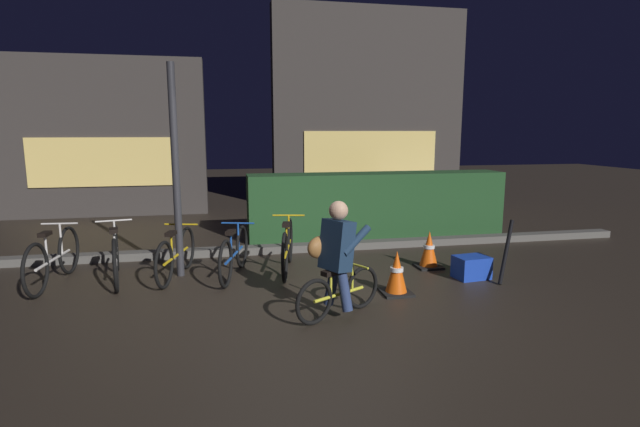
{
  "coord_description": "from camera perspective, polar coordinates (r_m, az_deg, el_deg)",
  "views": [
    {
      "loc": [
        -1.02,
        -5.43,
        1.95
      ],
      "look_at": [
        0.2,
        0.6,
        0.9
      ],
      "focal_mm": 27.11,
      "sensor_mm": 36.0,
      "label": 1
    }
  ],
  "objects": [
    {
      "name": "parked_bike_leftmost",
      "position": [
        7.08,
        -28.95,
        -4.66
      ],
      "size": [
        0.46,
        1.64,
        0.76
      ],
      "rotation": [
        0.0,
        0.0,
        1.48
      ],
      "color": "black",
      "rests_on": "ground"
    },
    {
      "name": "parked_bike_center_left",
      "position": [
        6.77,
        -16.61,
        -4.67
      ],
      "size": [
        0.49,
        1.47,
        0.7
      ],
      "rotation": [
        0.0,
        0.0,
        1.32
      ],
      "color": "black",
      "rests_on": "ground"
    },
    {
      "name": "traffic_cone_far",
      "position": [
        7.16,
        12.74,
        -4.22
      ],
      "size": [
        0.36,
        0.36,
        0.54
      ],
      "color": "black",
      "rests_on": "ground"
    },
    {
      "name": "cyclist",
      "position": [
        5.09,
        1.9,
        -5.38
      ],
      "size": [
        1.05,
        0.63,
        1.25
      ],
      "rotation": [
        0.0,
        0.0,
        0.52
      ],
      "color": "black",
      "rests_on": "ground"
    },
    {
      "name": "hedge_row",
      "position": [
        9.08,
        6.77,
        1.04
      ],
      "size": [
        4.8,
        0.7,
        1.19
      ],
      "primitive_type": "cube",
      "color": "#214723",
      "rests_on": "ground"
    },
    {
      "name": "parked_bike_center_right",
      "position": [
        6.63,
        -10.09,
        -4.68
      ],
      "size": [
        0.51,
        1.48,
        0.7
      ],
      "rotation": [
        0.0,
        0.0,
        1.3
      ],
      "color": "black",
      "rests_on": "ground"
    },
    {
      "name": "storefront_right",
      "position": [
        13.22,
        5.78,
        12.26
      ],
      "size": [
        5.15,
        0.54,
        5.12
      ],
      "color": "#383330",
      "rests_on": "ground"
    },
    {
      "name": "parked_bike_right_mid",
      "position": [
        6.78,
        -3.86,
        -4.0
      ],
      "size": [
        0.48,
        1.64,
        0.77
      ],
      "rotation": [
        0.0,
        0.0,
        1.36
      ],
      "color": "black",
      "rests_on": "ground"
    },
    {
      "name": "ground_plane",
      "position": [
        5.86,
        -0.76,
        -9.76
      ],
      "size": [
        40.0,
        40.0,
        0.0
      ],
      "primitive_type": "plane",
      "color": "#2D261E"
    },
    {
      "name": "street_post",
      "position": [
        6.67,
        -16.66,
        4.66
      ],
      "size": [
        0.1,
        0.1,
        2.82
      ],
      "primitive_type": "cylinder",
      "color": "#2D2D33",
      "rests_on": "ground"
    },
    {
      "name": "blue_crate",
      "position": [
        6.82,
        17.44,
        -6.07
      ],
      "size": [
        0.47,
        0.37,
        0.3
      ],
      "primitive_type": "cube",
      "rotation": [
        0.0,
        0.0,
        0.12
      ],
      "color": "#193DB7",
      "rests_on": "ground"
    },
    {
      "name": "parked_bike_left_mid",
      "position": [
        6.9,
        -22.97,
        -4.51
      ],
      "size": [
        0.46,
        1.65,
        0.77
      ],
      "rotation": [
        0.0,
        0.0,
        1.76
      ],
      "color": "black",
      "rests_on": "ground"
    },
    {
      "name": "closed_umbrella",
      "position": [
        6.72,
        21.1,
        -4.25
      ],
      "size": [
        0.3,
        0.25,
        0.81
      ],
      "primitive_type": "cylinder",
      "rotation": [
        0.0,
        0.35,
        0.65
      ],
      "color": "black",
      "rests_on": "ground"
    },
    {
      "name": "traffic_cone_near",
      "position": [
        5.95,
        9.03,
        -6.98
      ],
      "size": [
        0.36,
        0.36,
        0.54
      ],
      "color": "black",
      "rests_on": "ground"
    },
    {
      "name": "storefront_left",
      "position": [
        12.21,
        -24.16,
        8.13
      ],
      "size": [
        4.52,
        0.54,
        3.6
      ],
      "color": "#383330",
      "rests_on": "ground"
    },
    {
      "name": "sidewalk_curb",
      "position": [
        7.92,
        -3.73,
        -4.12
      ],
      "size": [
        12.0,
        0.24,
        0.12
      ],
      "primitive_type": "cube",
      "color": "#56544F",
      "rests_on": "ground"
    }
  ]
}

